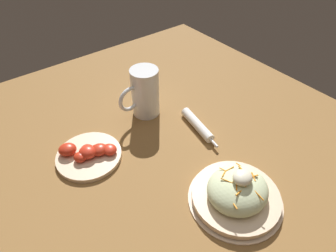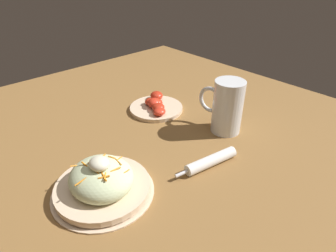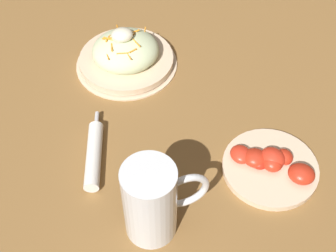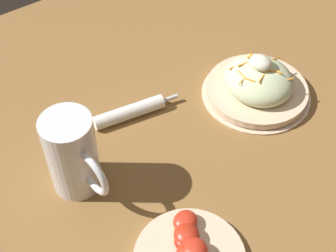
% 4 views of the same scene
% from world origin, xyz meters
% --- Properties ---
extents(ground_plane, '(1.43, 1.43, 0.00)m').
position_xyz_m(ground_plane, '(0.00, 0.00, 0.00)').
color(ground_plane, olive).
extents(salad_plate, '(0.24, 0.24, 0.10)m').
position_xyz_m(salad_plate, '(0.11, -0.21, 0.03)').
color(salad_plate, beige).
rests_on(salad_plate, ground_plane).
extents(beer_mug, '(0.15, 0.09, 0.17)m').
position_xyz_m(beer_mug, '(0.13, 0.22, 0.07)').
color(beer_mug, white).
rests_on(beer_mug, ground_plane).
extents(napkin_roll, '(0.06, 0.19, 0.03)m').
position_xyz_m(napkin_roll, '(0.21, 0.05, 0.01)').
color(napkin_roll, white).
rests_on(napkin_roll, ground_plane).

